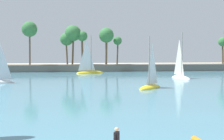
# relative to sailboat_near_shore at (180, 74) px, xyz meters

# --- Properties ---
(sea) EXTENTS (220.00, 106.49, 0.06)m
(sea) POSITION_rel_sailboat_near_shore_xyz_m (-16.85, 10.93, -0.89)
(sea) COLOR teal
(sea) RESTS_ON ground
(palm_headland) EXTENTS (88.79, 6.05, 13.31)m
(palm_headland) POSITION_rel_sailboat_near_shore_xyz_m (-19.13, 24.10, 2.72)
(palm_headland) COLOR #605B54
(palm_headland) RESTS_ON ground
(sailboat_near_shore) EXTENTS (2.96, 6.77, 9.49)m
(sailboat_near_shore) POSITION_rel_sailboat_near_shore_xyz_m (0.00, 0.00, 0.00)
(sailboat_near_shore) COLOR white
(sailboat_near_shore) RESTS_ON sea
(sailboat_mid_bay) EXTENTS (6.97, 3.97, 9.69)m
(sailboat_mid_bay) POSITION_rel_sailboat_near_shore_xyz_m (-16.87, 16.04, 0.02)
(sailboat_mid_bay) COLOR yellow
(sailboat_mid_bay) RESTS_ON sea
(sailboat_toward_headland) EXTENTS (4.84, 5.23, 7.97)m
(sailboat_toward_headland) POSITION_rel_sailboat_near_shore_xyz_m (-9.25, -14.30, -0.14)
(sailboat_toward_headland) COLOR yellow
(sailboat_toward_headland) RESTS_ON sea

